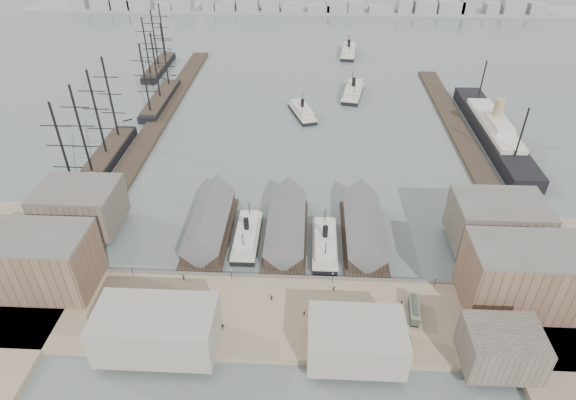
# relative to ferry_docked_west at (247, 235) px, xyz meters

# --- Properties ---
(ground) EXTENTS (900.00, 900.00, 0.00)m
(ground) POSITION_rel_ferry_docked_west_xyz_m (13.00, -14.12, -2.23)
(ground) COLOR #54625E
(ground) RESTS_ON ground
(quay) EXTENTS (180.00, 30.00, 2.00)m
(quay) POSITION_rel_ferry_docked_west_xyz_m (13.00, -34.12, -1.23)
(quay) COLOR #8B775D
(quay) RESTS_ON ground
(seawall) EXTENTS (180.00, 1.20, 2.30)m
(seawall) POSITION_rel_ferry_docked_west_xyz_m (13.00, -19.32, -1.08)
(seawall) COLOR #59544C
(seawall) RESTS_ON ground
(west_wharf) EXTENTS (10.00, 220.00, 1.60)m
(west_wharf) POSITION_rel_ferry_docked_west_xyz_m (-55.00, 85.88, -1.43)
(west_wharf) COLOR #2D231C
(west_wharf) RESTS_ON ground
(east_wharf) EXTENTS (10.00, 180.00, 1.60)m
(east_wharf) POSITION_rel_ferry_docked_west_xyz_m (91.00, 75.88, -1.43)
(east_wharf) COLOR #2D231C
(east_wharf) RESTS_ON ground
(ferry_shed_west) EXTENTS (14.00, 42.00, 12.60)m
(ferry_shed_west) POSITION_rel_ferry_docked_west_xyz_m (-13.00, 2.76, 2.41)
(ferry_shed_west) COLOR #2D231C
(ferry_shed_west) RESTS_ON ground
(ferry_shed_center) EXTENTS (14.00, 42.00, 12.60)m
(ferry_shed_center) POSITION_rel_ferry_docked_west_xyz_m (13.00, 2.76, 2.41)
(ferry_shed_center) COLOR #2D231C
(ferry_shed_center) RESTS_ON ground
(ferry_shed_east) EXTENTS (14.00, 42.00, 12.60)m
(ferry_shed_east) POSITION_rel_ferry_docked_west_xyz_m (39.00, 2.76, 2.41)
(ferry_shed_east) COLOR #2D231C
(ferry_shed_east) RESTS_ON ground
(warehouse_west_front) EXTENTS (32.00, 18.00, 18.00)m
(warehouse_west_front) POSITION_rel_ferry_docked_west_xyz_m (-57.00, -26.12, 8.77)
(warehouse_west_front) COLOR brown
(warehouse_west_front) RESTS_ON west_land
(warehouse_west_back) EXTENTS (26.00, 20.00, 14.00)m
(warehouse_west_back) POSITION_rel_ferry_docked_west_xyz_m (-57.00, 3.88, 6.77)
(warehouse_west_back) COLOR #60564C
(warehouse_west_back) RESTS_ON west_land
(warehouse_east_front) EXTENTS (30.00, 18.00, 19.00)m
(warehouse_east_front) POSITION_rel_ferry_docked_west_xyz_m (79.00, -26.12, 9.27)
(warehouse_east_front) COLOR brown
(warehouse_east_front) RESTS_ON east_land
(warehouse_east_back) EXTENTS (28.00, 20.00, 15.00)m
(warehouse_east_back) POSITION_rel_ferry_docked_west_xyz_m (81.00, 0.88, 7.27)
(warehouse_east_back) COLOR #60564C
(warehouse_east_back) RESTS_ON east_land
(street_bldg_center) EXTENTS (24.00, 16.00, 10.00)m
(street_bldg_center) POSITION_rel_ferry_docked_west_xyz_m (33.00, -46.12, 4.77)
(street_bldg_center) COLOR gray
(street_bldg_center) RESTS_ON quay
(street_bldg_west) EXTENTS (30.00, 16.00, 12.00)m
(street_bldg_west) POSITION_rel_ferry_docked_west_xyz_m (-17.00, -46.12, 5.77)
(street_bldg_west) COLOR gray
(street_bldg_west) RESTS_ON quay
(street_bldg_east) EXTENTS (18.00, 14.00, 11.00)m
(street_bldg_east) POSITION_rel_ferry_docked_west_xyz_m (68.00, -47.12, 5.27)
(street_bldg_east) COLOR #60564C
(street_bldg_east) RESTS_ON quay
(lamp_post_far_w) EXTENTS (0.44, 0.44, 3.92)m
(lamp_post_far_w) POSITION_rel_ferry_docked_west_xyz_m (-32.00, -21.12, 2.48)
(lamp_post_far_w) COLOR black
(lamp_post_far_w) RESTS_ON quay
(lamp_post_near_w) EXTENTS (0.44, 0.44, 3.92)m
(lamp_post_near_w) POSITION_rel_ferry_docked_west_xyz_m (-2.00, -21.12, 2.48)
(lamp_post_near_w) COLOR black
(lamp_post_near_w) RESTS_ON quay
(lamp_post_near_e) EXTENTS (0.44, 0.44, 3.92)m
(lamp_post_near_e) POSITION_rel_ferry_docked_west_xyz_m (28.00, -21.12, 2.48)
(lamp_post_near_e) COLOR black
(lamp_post_near_e) RESTS_ON quay
(lamp_post_far_e) EXTENTS (0.44, 0.44, 3.92)m
(lamp_post_far_e) POSITION_rel_ferry_docked_west_xyz_m (58.00, -21.12, 2.48)
(lamp_post_far_e) COLOR black
(lamp_post_far_e) RESTS_ON quay
(far_shore) EXTENTS (500.00, 40.00, 15.72)m
(far_shore) POSITION_rel_ferry_docked_west_xyz_m (10.93, 320.03, 1.67)
(far_shore) COLOR gray
(far_shore) RESTS_ON ground
(ferry_docked_west) EXTENTS (8.01, 26.69, 9.53)m
(ferry_docked_west) POSITION_rel_ferry_docked_west_xyz_m (0.00, 0.00, 0.00)
(ferry_docked_west) COLOR black
(ferry_docked_west) RESTS_ON ground
(ferry_docked_east) EXTENTS (8.00, 26.67, 9.53)m
(ferry_docked_east) POSITION_rel_ferry_docked_west_xyz_m (26.00, -2.85, -0.00)
(ferry_docked_east) COLOR black
(ferry_docked_east) RESTS_ON ground
(ferry_open_near) EXTENTS (16.06, 27.37, 9.37)m
(ferry_open_near) POSITION_rel_ferry_docked_west_xyz_m (16.06, 101.31, -0.04)
(ferry_open_near) COLOR black
(ferry_open_near) RESTS_ON ground
(ferry_open_mid) EXTENTS (14.68, 31.48, 10.82)m
(ferry_open_mid) POSITION_rel_ferry_docked_west_xyz_m (43.41, 128.86, 0.30)
(ferry_open_mid) COLOR black
(ferry_open_mid) RESTS_ON ground
(ferry_open_far) EXTENTS (12.44, 31.19, 10.85)m
(ferry_open_far) POSITION_rel_ferry_docked_west_xyz_m (44.74, 200.52, 0.31)
(ferry_open_far) COLOR black
(ferry_open_far) RESTS_ON ground
(sailing_ship_near) EXTENTS (9.75, 67.18, 40.09)m
(sailing_ship_near) POSITION_rel_ferry_docked_west_xyz_m (-66.40, 43.08, 0.71)
(sailing_ship_near) COLOR black
(sailing_ship_near) RESTS_ON ground
(sailing_ship_mid) EXTENTS (9.05, 52.27, 37.19)m
(sailing_ship_mid) POSITION_rel_ferry_docked_west_xyz_m (-59.92, 112.91, 0.43)
(sailing_ship_mid) COLOR black
(sailing_ship_mid) RESTS_ON ground
(sailing_ship_far) EXTENTS (8.84, 49.11, 36.34)m
(sailing_ship_far) POSITION_rel_ferry_docked_west_xyz_m (-74.89, 164.04, 0.39)
(sailing_ship_far) COLOR black
(sailing_ship_far) RESTS_ON ground
(ocean_steamer) EXTENTS (13.07, 95.51, 19.10)m
(ocean_steamer) POSITION_rel_ferry_docked_west_xyz_m (105.00, 80.69, 1.87)
(ocean_steamer) COLOR black
(ocean_steamer) RESTS_ON ground
(tram) EXTENTS (3.59, 10.23, 3.56)m
(tram) POSITION_rel_ferry_docked_west_xyz_m (49.98, -32.45, 1.59)
(tram) COLOR black
(tram) RESTS_ON quay
(horse_cart_left) EXTENTS (4.73, 1.63, 1.71)m
(horse_cart_left) POSITION_rel_ferry_docked_west_xyz_m (-26.60, -31.42, 0.62)
(horse_cart_left) COLOR black
(horse_cart_left) RESTS_ON quay
(horse_cart_center) EXTENTS (4.87, 1.60, 1.57)m
(horse_cart_center) POSITION_rel_ferry_docked_west_xyz_m (-5.75, -34.48, 0.57)
(horse_cart_center) COLOR black
(horse_cart_center) RESTS_ON quay
(horse_cart_right) EXTENTS (4.79, 2.75, 1.54)m
(horse_cart_right) POSITION_rel_ferry_docked_west_xyz_m (36.41, -34.36, 0.55)
(horse_cart_right) COLOR black
(horse_cart_right) RESTS_ON quay
(pedestrian_0) EXTENTS (0.77, 0.73, 1.72)m
(pedestrian_0) POSITION_rel_ferry_docked_west_xyz_m (-42.39, -23.15, 0.62)
(pedestrian_0) COLOR black
(pedestrian_0) RESTS_ON quay
(pedestrian_1) EXTENTS (1.07, 1.06, 1.75)m
(pedestrian_1) POSITION_rel_ferry_docked_west_xyz_m (-33.07, -32.68, 0.64)
(pedestrian_1) COLOR black
(pedestrian_1) RESTS_ON quay
(pedestrian_2) EXTENTS (1.12, 1.26, 1.70)m
(pedestrian_2) POSITION_rel_ferry_docked_west_xyz_m (-16.32, -22.12, 0.61)
(pedestrian_2) COLOR black
(pedestrian_2) RESTS_ON quay
(pedestrian_3) EXTENTS (1.08, 0.70, 1.70)m
(pedestrian_3) POSITION_rel_ferry_docked_west_xyz_m (-1.69, -39.95, 0.62)
(pedestrian_3) COLOR black
(pedestrian_3) RESTS_ON quay
(pedestrian_4) EXTENTS (0.86, 0.65, 1.58)m
(pedestrian_4) POSITION_rel_ferry_docked_west_xyz_m (10.57, -28.79, 0.55)
(pedestrian_4) COLOR black
(pedestrian_4) RESTS_ON quay
(pedestrian_5) EXTENTS (0.67, 0.55, 1.63)m
(pedestrian_5) POSITION_rel_ferry_docked_west_xyz_m (19.90, -34.21, 0.58)
(pedestrian_5) COLOR black
(pedestrian_5) RESTS_ON quay
(pedestrian_6) EXTENTS (0.97, 0.95, 1.58)m
(pedestrian_6) POSITION_rel_ferry_docked_west_xyz_m (28.44, -24.26, 0.56)
(pedestrian_6) COLOR black
(pedestrian_6) RESTS_ON quay
(pedestrian_7) EXTENTS (1.19, 0.81, 1.70)m
(pedestrian_7) POSITION_rel_ferry_docked_west_xyz_m (47.33, -41.44, 0.62)
(pedestrian_7) COLOR black
(pedestrian_7) RESTS_ON quay
(pedestrian_8) EXTENTS (1.01, 1.11, 1.82)m
(pedestrian_8) POSITION_rel_ferry_docked_west_xyz_m (47.19, -29.01, 0.68)
(pedestrian_8) COLOR black
(pedestrian_8) RESTS_ON quay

